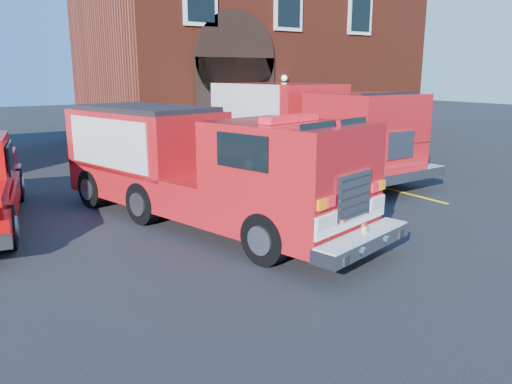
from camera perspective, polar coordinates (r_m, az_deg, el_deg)
ground at (r=10.36m, az=-3.57°, el=-5.70°), size 100.00×100.00×0.00m
parking_stripe_near at (r=15.12m, az=16.59°, el=-0.09°), size 0.12×3.00×0.01m
parking_stripe_mid at (r=17.18m, az=9.09°, el=1.88°), size 0.12×3.00×0.01m
parking_stripe_far at (r=19.49m, az=3.27°, el=3.38°), size 0.12×3.00×0.01m
fire_station at (r=26.42m, az=-1.17°, el=15.28°), size 15.20×10.20×8.45m
fire_engine at (r=11.43m, az=-6.38°, el=3.10°), size 4.51×8.84×2.62m
secondary_truck at (r=17.74m, az=4.71°, el=7.74°), size 3.39×9.48×3.03m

